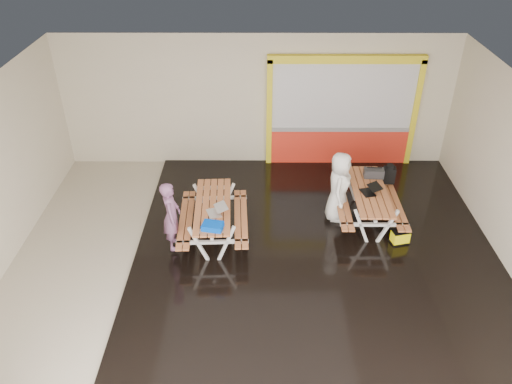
{
  "coord_description": "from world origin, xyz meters",
  "views": [
    {
      "loc": [
        0.03,
        -8.08,
        6.77
      ],
      "look_at": [
        0.0,
        0.9,
        1.0
      ],
      "focal_mm": 35.31,
      "sensor_mm": 36.0,
      "label": 1
    }
  ],
  "objects_px": {
    "picnic_table_left": "(213,213)",
    "laptop_left": "(216,211)",
    "person_right": "(339,187)",
    "laptop_right": "(370,190)",
    "dark_case": "(350,220)",
    "backpack": "(389,174)",
    "person_left": "(171,216)",
    "blue_pouch": "(213,226)",
    "fluke_bag": "(400,237)",
    "picnic_table_right": "(369,198)",
    "toolbox": "(374,173)"
  },
  "relations": [
    {
      "from": "person_left",
      "to": "laptop_right",
      "type": "xyz_separation_m",
      "value": [
        4.19,
        0.95,
        0.02
      ]
    },
    {
      "from": "toolbox",
      "to": "fluke_bag",
      "type": "relative_size",
      "value": 1.08
    },
    {
      "from": "person_left",
      "to": "blue_pouch",
      "type": "relative_size",
      "value": 3.82
    },
    {
      "from": "picnic_table_right",
      "to": "toolbox",
      "type": "bearing_deg",
      "value": 72.2
    },
    {
      "from": "person_left",
      "to": "toolbox",
      "type": "bearing_deg",
      "value": -75.26
    },
    {
      "from": "dark_case",
      "to": "backpack",
      "type": "bearing_deg",
      "value": 43.75
    },
    {
      "from": "person_right",
      "to": "blue_pouch",
      "type": "distance_m",
      "value": 3.06
    },
    {
      "from": "picnic_table_right",
      "to": "blue_pouch",
      "type": "bearing_deg",
      "value": -156.97
    },
    {
      "from": "laptop_right",
      "to": "person_left",
      "type": "bearing_deg",
      "value": -167.27
    },
    {
      "from": "picnic_table_left",
      "to": "fluke_bag",
      "type": "xyz_separation_m",
      "value": [
        3.97,
        -0.24,
        -0.44
      ]
    },
    {
      "from": "person_right",
      "to": "laptop_left",
      "type": "xyz_separation_m",
      "value": [
        -2.63,
        -0.97,
        0.02
      ]
    },
    {
      "from": "person_left",
      "to": "toolbox",
      "type": "distance_m",
      "value": 4.67
    },
    {
      "from": "person_right",
      "to": "dark_case",
      "type": "xyz_separation_m",
      "value": [
        0.29,
        -0.21,
        -0.75
      ]
    },
    {
      "from": "blue_pouch",
      "to": "dark_case",
      "type": "distance_m",
      "value": 3.32
    },
    {
      "from": "picnic_table_left",
      "to": "person_right",
      "type": "xyz_separation_m",
      "value": [
        2.73,
        0.67,
        0.23
      ]
    },
    {
      "from": "laptop_left",
      "to": "picnic_table_right",
      "type": "bearing_deg",
      "value": 15.11
    },
    {
      "from": "person_right",
      "to": "laptop_right",
      "type": "distance_m",
      "value": 0.68
    },
    {
      "from": "laptop_right",
      "to": "blue_pouch",
      "type": "relative_size",
      "value": 1.18
    },
    {
      "from": "person_right",
      "to": "backpack",
      "type": "distance_m",
      "value": 1.49
    },
    {
      "from": "laptop_left",
      "to": "toolbox",
      "type": "distance_m",
      "value": 3.78
    },
    {
      "from": "picnic_table_left",
      "to": "blue_pouch",
      "type": "bearing_deg",
      "value": -85.57
    },
    {
      "from": "laptop_right",
      "to": "person_right",
      "type": "bearing_deg",
      "value": 165.59
    },
    {
      "from": "dark_case",
      "to": "picnic_table_left",
      "type": "bearing_deg",
      "value": -171.3
    },
    {
      "from": "picnic_table_right",
      "to": "laptop_left",
      "type": "relative_size",
      "value": 4.32
    },
    {
      "from": "fluke_bag",
      "to": "person_right",
      "type": "bearing_deg",
      "value": 143.47
    },
    {
      "from": "picnic_table_right",
      "to": "blue_pouch",
      "type": "height_order",
      "value": "blue_pouch"
    },
    {
      "from": "laptop_left",
      "to": "laptop_right",
      "type": "bearing_deg",
      "value": 13.61
    },
    {
      "from": "picnic_table_right",
      "to": "laptop_left",
      "type": "height_order",
      "value": "laptop_left"
    },
    {
      "from": "laptop_left",
      "to": "laptop_right",
      "type": "relative_size",
      "value": 1.04
    },
    {
      "from": "picnic_table_right",
      "to": "laptop_left",
      "type": "distance_m",
      "value": 3.43
    },
    {
      "from": "picnic_table_left",
      "to": "picnic_table_right",
      "type": "distance_m",
      "value": 3.46
    },
    {
      "from": "blue_pouch",
      "to": "dark_case",
      "type": "height_order",
      "value": "blue_pouch"
    },
    {
      "from": "picnic_table_left",
      "to": "laptop_left",
      "type": "relative_size",
      "value": 4.44
    },
    {
      "from": "person_right",
      "to": "toolbox",
      "type": "xyz_separation_m",
      "value": [
        0.85,
        0.5,
        0.06
      ]
    },
    {
      "from": "blue_pouch",
      "to": "dark_case",
      "type": "relative_size",
      "value": 0.99
    },
    {
      "from": "picnic_table_left",
      "to": "person_left",
      "type": "relative_size",
      "value": 1.43
    },
    {
      "from": "person_right",
      "to": "laptop_right",
      "type": "bearing_deg",
      "value": -91.35
    },
    {
      "from": "laptop_right",
      "to": "fluke_bag",
      "type": "distance_m",
      "value": 1.17
    },
    {
      "from": "backpack",
      "to": "dark_case",
      "type": "relative_size",
      "value": 1.17
    },
    {
      "from": "picnic_table_right",
      "to": "picnic_table_left",
      "type": "bearing_deg",
      "value": -170.02
    },
    {
      "from": "person_left",
      "to": "laptop_left",
      "type": "xyz_separation_m",
      "value": [
        0.9,
        0.15,
        0.02
      ]
    },
    {
      "from": "person_right",
      "to": "blue_pouch",
      "type": "relative_size",
      "value": 4.11
    },
    {
      "from": "person_right",
      "to": "toolbox",
      "type": "distance_m",
      "value": 0.99
    },
    {
      "from": "fluke_bag",
      "to": "person_left",
      "type": "bearing_deg",
      "value": -177.58
    },
    {
      "from": "laptop_left",
      "to": "backpack",
      "type": "height_order",
      "value": "same"
    },
    {
      "from": "laptop_right",
      "to": "blue_pouch",
      "type": "xyz_separation_m",
      "value": [
        -3.33,
        -1.32,
        0.01
      ]
    },
    {
      "from": "person_right",
      "to": "toolbox",
      "type": "bearing_deg",
      "value": -46.8
    },
    {
      "from": "picnic_table_right",
      "to": "laptop_left",
      "type": "bearing_deg",
      "value": -164.89
    },
    {
      "from": "laptop_left",
      "to": "blue_pouch",
      "type": "xyz_separation_m",
      "value": [
        -0.04,
        -0.53,
        0.0
      ]
    },
    {
      "from": "dark_case",
      "to": "person_left",
      "type": "bearing_deg",
      "value": -166.66
    }
  ]
}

